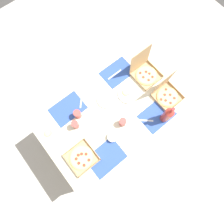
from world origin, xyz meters
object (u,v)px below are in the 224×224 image
at_px(pizza_box_corner_right, 145,72).
at_px(condiment_bowl, 112,137).
at_px(soda_bottle, 167,115).
at_px(cup_spare, 123,122).
at_px(plate_middle, 107,99).
at_px(cup_red, 78,114).
at_px(pizza_box_corner_left, 167,94).
at_px(plate_far_right, 51,133).
at_px(pizza_box_center, 82,157).
at_px(plate_far_left, 127,94).
at_px(cup_clear_right, 75,125).

relative_size(pizza_box_corner_right, condiment_bowl, 3.20).
height_order(soda_bottle, cup_spare, soda_bottle).
bearing_deg(plate_middle, cup_red, 172.62).
bearing_deg(cup_red, pizza_box_corner_right, -5.12).
height_order(pizza_box_corner_left, condiment_bowl, pizza_box_corner_left).
bearing_deg(pizza_box_corner_left, condiment_bowl, 179.36).
bearing_deg(plate_far_right, plate_middle, -5.80).
height_order(pizza_box_corner_left, pizza_box_center, pizza_box_corner_left).
xyz_separation_m(pizza_box_corner_left, plate_far_left, (-0.32, 0.28, -0.04)).
distance_m(pizza_box_corner_left, cup_spare, 0.58).
height_order(plate_far_left, cup_clear_right, cup_clear_right).
distance_m(plate_middle, plate_far_right, 0.70).
distance_m(pizza_box_corner_left, condiment_bowl, 0.75).
bearing_deg(condiment_bowl, plate_far_right, 136.88).
height_order(plate_far_left, plate_far_right, same).
xyz_separation_m(plate_far_left, cup_red, (-0.57, 0.15, 0.04)).
xyz_separation_m(plate_far_left, soda_bottle, (0.12, -0.46, 0.12)).
bearing_deg(cup_clear_right, cup_red, 42.74).
distance_m(plate_middle, condiment_bowl, 0.43).
distance_m(pizza_box_corner_right, cup_red, 0.89).
xyz_separation_m(pizza_box_center, cup_spare, (0.54, 0.01, 0.04)).
height_order(plate_far_left, cup_spare, cup_spare).
xyz_separation_m(plate_far_right, cup_red, (0.34, -0.02, 0.04)).
bearing_deg(plate_far_left, soda_bottle, -74.90).
bearing_deg(soda_bottle, cup_clear_right, 145.88).
bearing_deg(cup_red, pizza_box_corner_left, -25.55).
relative_size(plate_far_left, cup_red, 2.09).
bearing_deg(condiment_bowl, cup_spare, 15.87).
xyz_separation_m(pizza_box_corner_left, cup_spare, (-0.58, 0.06, 0.00)).
bearing_deg(soda_bottle, cup_red, 138.89).
relative_size(plate_middle, cup_clear_right, 2.13).
distance_m(plate_far_right, soda_bottle, 1.21).
height_order(plate_middle, cup_clear_right, cup_clear_right).
bearing_deg(soda_bottle, pizza_box_corner_right, 69.72).
height_order(plate_far_right, soda_bottle, soda_bottle).
relative_size(pizza_box_corner_right, plate_middle, 1.38).
relative_size(plate_far_right, cup_spare, 2.23).
distance_m(cup_clear_right, cup_spare, 0.49).
height_order(plate_middle, cup_red, cup_red).
bearing_deg(cup_clear_right, soda_bottle, -34.12).
bearing_deg(soda_bottle, condiment_bowl, 161.51).
bearing_deg(plate_far_right, cup_red, -4.12).
bearing_deg(pizza_box_corner_left, cup_clear_right, 160.38).
relative_size(plate_middle, cup_red, 2.19).
height_order(cup_clear_right, condiment_bowl, cup_clear_right).
xyz_separation_m(pizza_box_corner_left, cup_red, (-0.88, 0.42, 0.00)).
relative_size(plate_far_left, condiment_bowl, 2.21).
bearing_deg(plate_middle, pizza_box_corner_right, -3.58).
bearing_deg(condiment_bowl, pizza_box_corner_left, -0.64).
xyz_separation_m(pizza_box_corner_right, soda_bottle, (-0.19, -0.52, 0.08)).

